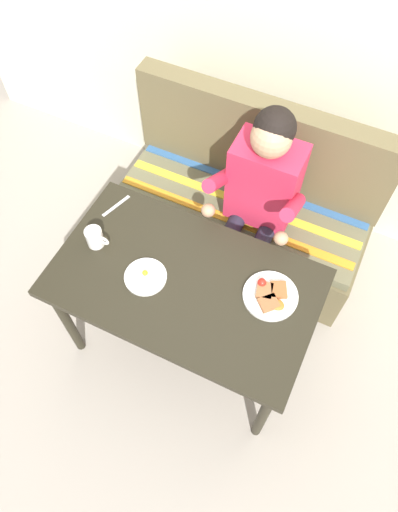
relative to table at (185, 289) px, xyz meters
name	(u,v)px	position (x,y,z in m)	size (l,w,h in m)	color
ground_plane	(188,341)	(0.00, 0.00, -0.65)	(8.00, 8.00, 0.00)	#A2998D
back_wall	(302,9)	(0.00, 1.27, 0.65)	(4.40, 0.10, 2.60)	beige
table	(185,289)	(0.00, 0.00, 0.00)	(1.20, 0.70, 0.73)	black
couch	(244,211)	(0.00, 0.76, -0.32)	(1.44, 0.56, 1.00)	brown
person	(259,195)	(0.12, 0.59, 0.09)	(0.45, 0.61, 1.21)	#CA2746
plate_breakfast	(270,295)	(0.37, 0.09, 0.10)	(0.24, 0.24, 0.05)	white
plate_eggs	(146,277)	(-0.16, -0.06, 0.09)	(0.19, 0.19, 0.04)	white
coffee_mug	(95,237)	(-0.46, 0.00, 0.13)	(0.12, 0.08, 0.10)	white
fork	(116,206)	(-0.49, 0.23, 0.08)	(0.01, 0.17, 0.01)	silver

